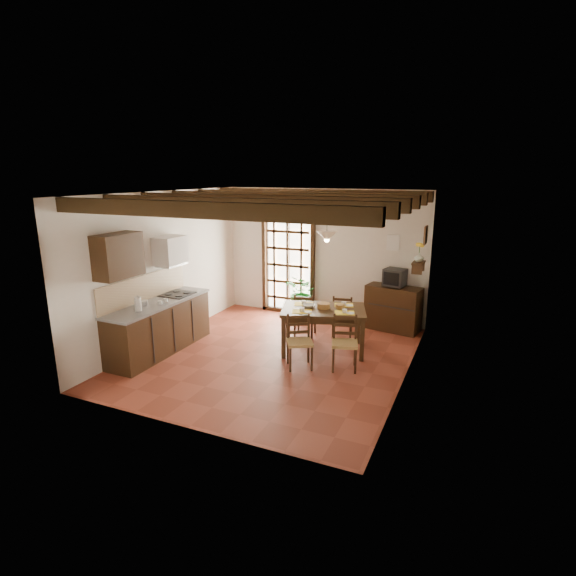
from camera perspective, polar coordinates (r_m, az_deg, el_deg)
The scene contains 25 objects.
ground_plane at distance 7.96m, azimuth -1.84°, elevation -8.63°, with size 5.00×5.00×0.00m, color brown.
room_shell at distance 7.44m, azimuth -1.95°, elevation 4.35°, with size 4.52×5.02×2.81m.
ceiling_beams at distance 7.34m, azimuth -2.01°, elevation 11.08°, with size 4.50×4.34×0.20m.
french_door at distance 10.07m, azimuth 0.01°, elevation 3.32°, with size 1.26×0.11×2.32m.
kitchen_counter at distance 8.33m, azimuth -15.97°, elevation -4.66°, with size 0.64×2.25×1.38m.
upper_cabinet at distance 7.57m, azimuth -20.75°, elevation 3.85°, with size 0.35×0.80×0.70m, color black.
range_hood at distance 8.50m, azimuth -14.70°, elevation 4.59°, with size 0.38×0.60×0.54m.
counter_items at distance 8.25m, azimuth -15.80°, elevation -1.29°, with size 0.50×1.43×0.25m.
dining_table at distance 7.99m, azimuth 4.51°, elevation -3.29°, with size 1.68×1.35×0.79m.
chair_near_left at distance 7.44m, azimuth 1.47°, elevation -8.01°, with size 0.55×0.54×0.88m.
chair_near_right at distance 7.43m, azimuth 7.17°, elevation -8.14°, with size 0.51×0.50×0.89m.
chair_far_left at distance 8.85m, azimuth 2.16°, elevation -4.37°, with size 0.45×0.44×0.86m.
chair_far_right at distance 8.84m, azimuth 6.91°, elevation -4.50°, with size 0.46×0.45×0.85m.
table_setting at distance 7.94m, azimuth 4.53°, elevation -2.11°, with size 1.06×0.71×0.10m.
table_bowl at distance 8.01m, azimuth 2.67°, elevation -2.26°, with size 0.22×0.22×0.05m, color white.
sideboard at distance 9.35m, azimuth 13.19°, elevation -2.51°, with size 1.07×0.48×0.91m, color black.
crt_tv at distance 9.18m, azimuth 13.41°, elevation 1.34°, with size 0.46×0.44×0.34m.
fuse_box at distance 9.33m, azimuth 13.20°, elevation 5.63°, with size 0.25×0.03×0.32m, color white.
plant_pot at distance 9.94m, azimuth 1.79°, elevation -3.18°, with size 0.38×0.38×0.23m, color maroon.
potted_plant at distance 9.81m, azimuth 1.81°, elevation -0.62°, with size 1.84×1.58×2.05m, color #144C19.
wall_shelf at distance 8.42m, azimuth 16.24°, elevation 2.85°, with size 0.20×0.42×0.20m.
shelf_vase at distance 8.39m, azimuth 16.30°, elevation 3.78°, with size 0.15×0.15×0.15m, color #B2BFB2.
shelf_flowers at distance 8.36m, azimuth 16.40°, elevation 5.18°, with size 0.14×0.14×0.36m.
framed_picture at distance 8.32m, azimuth 17.07°, elevation 6.43°, with size 0.03×0.32×0.32m.
pendant_lamp at distance 7.78m, azimuth 4.95°, elevation 6.70°, with size 0.36×0.36×0.84m.
Camera 1 is at (3.19, -6.60, 3.12)m, focal length 28.00 mm.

